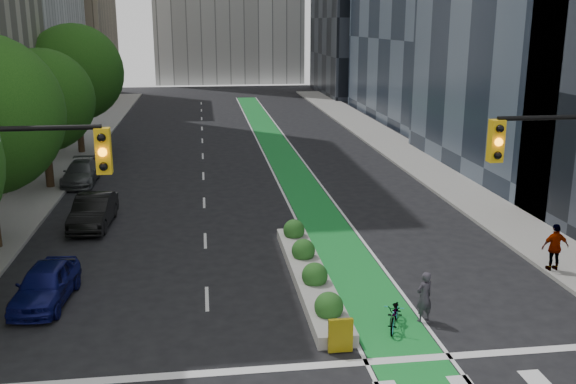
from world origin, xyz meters
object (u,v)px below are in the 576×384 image
object	(u,v)px
cyclist	(424,297)
pedestrian_far	(555,247)
bicycle	(395,314)
parked_car_left_far	(81,173)
parked_car_left_mid	(93,211)
parked_car_left_near	(45,284)
median_planter	(310,272)

from	to	relation	value
cyclist	pedestrian_far	xyz separation A→B (m)	(6.10, 3.14, 0.22)
bicycle	pedestrian_far	world-z (taller)	pedestrian_far
pedestrian_far	bicycle	bearing A→B (deg)	25.77
cyclist	parked_car_left_far	size ratio (longest dim) A/B	0.38
parked_car_left_mid	pedestrian_far	world-z (taller)	pedestrian_far
parked_car_left_near	pedestrian_far	size ratio (longest dim) A/B	2.20
pedestrian_far	cyclist	bearing A→B (deg)	27.28
bicycle	parked_car_left_far	xyz separation A→B (m)	(-12.69, 19.92, 0.20)
median_planter	bicycle	size ratio (longest dim) A/B	6.10
median_planter	pedestrian_far	xyz separation A→B (m)	(9.10, -0.48, 0.67)
parked_car_left_near	pedestrian_far	distance (m)	18.10
pedestrian_far	median_planter	bearing A→B (deg)	-2.95
cyclist	pedestrian_far	bearing A→B (deg)	-174.94
cyclist	parked_car_left_mid	bearing A→B (deg)	-66.08
parked_car_left_near	parked_car_left_far	size ratio (longest dim) A/B	0.89
cyclist	parked_car_left_far	bearing A→B (deg)	-77.25
median_planter	pedestrian_far	distance (m)	9.14
bicycle	parked_car_left_near	world-z (taller)	parked_car_left_near
parked_car_left_near	parked_car_left_far	world-z (taller)	parked_car_left_near
cyclist	parked_car_left_mid	distance (m)	16.26
median_planter	cyclist	world-z (taller)	cyclist
parked_car_left_far	pedestrian_far	size ratio (longest dim) A/B	2.47
parked_car_left_near	bicycle	bearing A→B (deg)	-11.60
parked_car_left_near	parked_car_left_mid	world-z (taller)	parked_car_left_mid
parked_car_left_far	pedestrian_far	bearing A→B (deg)	-39.85
bicycle	parked_car_left_far	size ratio (longest dim) A/B	0.38
cyclist	parked_car_left_near	bearing A→B (deg)	-36.06
parked_car_left_near	parked_car_left_mid	size ratio (longest dim) A/B	0.89
bicycle	pedestrian_far	distance (m)	7.91
parked_car_left_far	median_planter	bearing A→B (deg)	-56.31
median_planter	parked_car_left_far	distance (m)	19.26
cyclist	pedestrian_far	size ratio (longest dim) A/B	0.93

